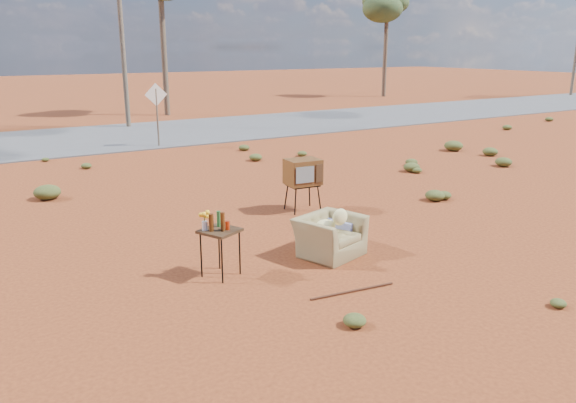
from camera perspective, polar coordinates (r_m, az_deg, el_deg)
ground at (r=9.08m, az=2.68°, el=-6.36°), size 140.00×140.00×0.00m
highway at (r=22.73m, az=-19.01°, el=6.11°), size 140.00×7.00×0.04m
armchair at (r=9.42m, az=4.50°, el=-2.89°), size 1.31×1.07×0.89m
tv_unit at (r=11.78m, az=1.52°, el=2.94°), size 0.74×0.62×1.11m
side_table at (r=8.42m, az=-7.27°, el=-2.71°), size 0.68×0.68×1.04m
rusty_bar at (r=8.13m, az=6.58°, el=-9.02°), size 1.34×0.20×0.04m
road_sign at (r=20.07m, az=-13.22°, el=9.68°), size 0.78×0.06×2.19m
eucalyptus_right at (r=41.00m, az=10.05°, el=18.78°), size 3.20×3.20×7.10m
utility_pole_center at (r=25.40m, az=-16.58°, el=16.56°), size 1.40×0.20×8.00m
scrub_patch at (r=12.47m, az=-11.90°, el=0.07°), size 17.49×8.07×0.33m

